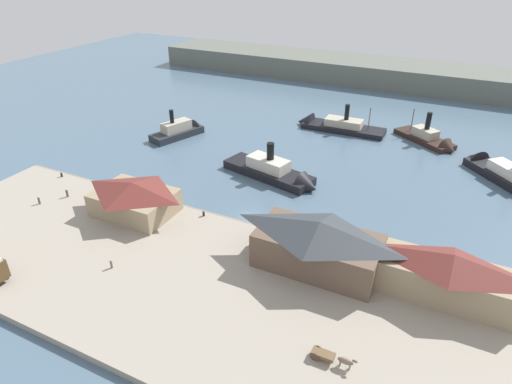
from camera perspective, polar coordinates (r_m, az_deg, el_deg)
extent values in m
plane|color=slate|center=(86.85, -0.99, -3.18)|extent=(320.00, 320.00, 0.00)
cube|color=#9E9384|center=(71.45, -9.21, -11.23)|extent=(110.00, 36.00, 1.20)
cube|color=gray|center=(83.91, -2.12, -4.07)|extent=(110.00, 0.80, 1.00)
cube|color=#998466|center=(87.91, -15.43, -1.31)|extent=(14.89, 10.50, 4.45)
pyramid|color=maroon|center=(86.35, -15.71, 0.56)|extent=(15.19, 11.02, 2.09)
cube|color=brown|center=(71.26, 7.99, -7.56)|extent=(19.48, 9.79, 5.98)
pyramid|color=#33383D|center=(68.84, 8.23, -4.73)|extent=(19.87, 10.28, 2.47)
cube|color=#998466|center=(70.86, 23.60, -10.66)|extent=(19.56, 7.20, 5.42)
pyramid|color=maroon|center=(68.64, 24.22, -8.19)|extent=(19.95, 7.55, 2.21)
cylinder|color=black|center=(79.86, -29.57, -9.43)|extent=(0.90, 0.18, 0.90)
cube|color=brown|center=(59.05, 8.70, -20.07)|extent=(2.90, 1.33, 0.50)
cylinder|color=#4C3828|center=(59.81, 8.06, -19.54)|extent=(1.20, 0.10, 1.20)
cylinder|color=#4C3828|center=(58.96, 7.60, -20.44)|extent=(1.20, 0.10, 1.20)
ellipsoid|color=#7A6651|center=(58.48, 11.54, -20.69)|extent=(2.00, 0.70, 0.90)
ellipsoid|color=#7A6651|center=(57.96, 12.70, -20.62)|extent=(0.70, 0.32, 0.44)
cylinder|color=#7A6651|center=(59.00, 12.13, -21.08)|extent=(0.16, 0.16, 1.00)
cylinder|color=#7A6651|center=(58.75, 12.02, -21.36)|extent=(0.16, 0.16, 1.00)
cylinder|color=#7A6651|center=(59.13, 10.94, -20.77)|extent=(0.16, 0.16, 1.00)
cylinder|color=#7A6651|center=(58.88, 10.82, -21.04)|extent=(0.16, 0.16, 1.00)
cylinder|color=#3D4C42|center=(98.49, -26.30, -1.03)|extent=(0.41, 0.41, 1.40)
sphere|color=#CCA889|center=(98.11, -26.41, -0.61)|extent=(0.26, 0.26, 0.26)
cylinder|color=#6B5B4C|center=(75.27, -18.24, -8.92)|extent=(0.39, 0.39, 1.32)
sphere|color=#CCA889|center=(74.81, -18.33, -8.44)|extent=(0.24, 0.24, 0.24)
cylinder|color=#4C3D33|center=(98.83, -23.29, -0.18)|extent=(0.44, 0.44, 1.50)
sphere|color=#CCA889|center=(98.43, -23.39, 0.27)|extent=(0.27, 0.27, 0.27)
cylinder|color=black|center=(85.13, -6.81, -2.83)|extent=(0.44, 0.44, 0.90)
cylinder|color=black|center=(108.22, -23.90, 2.04)|extent=(0.44, 0.44, 0.90)
cube|color=black|center=(130.65, 11.25, 8.10)|extent=(23.57, 7.34, 1.45)
cone|color=black|center=(133.67, 6.36, 8.97)|extent=(4.33, 6.30, 6.23)
cube|color=#B2A893|center=(130.05, 11.32, 8.82)|extent=(10.49, 4.84, 2.07)
cylinder|color=black|center=(128.87, 11.72, 10.12)|extent=(1.29, 1.29, 4.36)
cylinder|color=brown|center=(127.99, 14.48, 9.16)|extent=(0.24, 0.24, 6.40)
cube|color=black|center=(101.61, 1.59, 2.55)|extent=(23.04, 11.37, 1.94)
cone|color=black|center=(96.05, 6.81, 0.67)|extent=(5.21, 6.66, 5.92)
cube|color=beige|center=(100.61, 1.60, 3.71)|extent=(10.43, 6.53, 2.60)
cylinder|color=black|center=(98.96, 1.88, 5.32)|extent=(1.67, 1.67, 3.87)
cube|color=black|center=(113.96, 29.85, 1.49)|extent=(19.57, 20.26, 1.79)
cone|color=black|center=(120.73, 26.37, 3.82)|extent=(6.84, 6.76, 5.69)
cube|color=silver|center=(113.18, 30.09, 2.37)|extent=(9.63, 9.87, 2.18)
cube|color=black|center=(129.31, 20.95, 6.45)|extent=(17.34, 14.82, 1.36)
cone|color=black|center=(124.41, 23.76, 5.01)|extent=(5.64, 6.17, 5.40)
cube|color=#B2A893|center=(128.67, 21.09, 7.21)|extent=(7.63, 6.99, 2.32)
cylinder|color=black|center=(127.35, 21.46, 8.59)|extent=(1.37, 1.37, 4.57)
cylinder|color=brown|center=(131.13, 19.63, 8.82)|extent=(0.24, 0.24, 6.37)
cube|color=#23282D|center=(125.59, -10.20, 7.44)|extent=(10.10, 16.02, 1.90)
cone|color=#23282D|center=(129.66, -7.48, 8.36)|extent=(5.55, 4.17, 4.94)
cube|color=#B2A893|center=(124.79, -10.29, 8.41)|extent=(5.96, 8.95, 2.61)
cylinder|color=black|center=(123.11, -10.88, 9.60)|extent=(1.15, 1.15, 3.60)
cube|color=#60665B|center=(183.37, 15.39, 14.78)|extent=(180.00, 24.00, 8.00)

